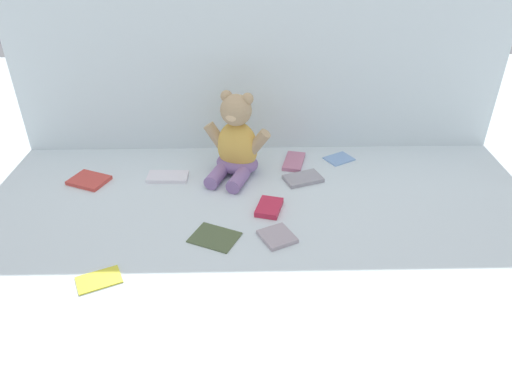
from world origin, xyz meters
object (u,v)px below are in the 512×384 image
at_px(book_case_6, 269,207).
at_px(book_case_7, 168,177).
at_px(book_case_0, 277,237).
at_px(book_case_4, 303,179).
at_px(book_case_2, 215,237).
at_px(book_case_8, 339,158).
at_px(book_case_5, 99,279).
at_px(book_case_3, 294,161).
at_px(book_case_1, 89,180).
at_px(teddy_bear, 236,144).

bearing_deg(book_case_6, book_case_7, 165.50).
height_order(book_case_0, book_case_4, book_case_4).
xyz_separation_m(book_case_2, book_case_8, (0.43, 0.46, 0.00)).
xyz_separation_m(book_case_6, book_case_7, (-0.33, 0.20, -0.00)).
height_order(book_case_0, book_case_7, book_case_7).
distance_m(book_case_4, book_case_5, 0.74).
relative_size(book_case_6, book_case_7, 0.74).
bearing_deg(book_case_3, book_case_8, -157.81).
height_order(book_case_0, book_case_1, same).
height_order(teddy_bear, book_case_5, teddy_bear).
relative_size(book_case_0, book_case_7, 0.68).
distance_m(book_case_0, book_case_4, 0.33).
xyz_separation_m(book_case_0, book_case_4, (0.11, 0.32, 0.00)).
bearing_deg(teddy_bear, book_case_7, -150.09).
relative_size(teddy_bear, book_case_4, 2.32).
height_order(book_case_2, book_case_4, book_case_4).
relative_size(book_case_7, book_case_8, 1.44).
bearing_deg(book_case_1, book_case_3, 123.39).
bearing_deg(book_case_5, book_case_2, 95.90).
bearing_deg(book_case_3, book_case_7, 26.85).
bearing_deg(book_case_5, book_case_7, 143.43).
relative_size(teddy_bear, book_case_6, 2.83).
bearing_deg(book_case_6, book_case_4, 70.81).
height_order(book_case_1, book_case_5, book_case_1).
bearing_deg(book_case_4, teddy_bear, 54.12).
height_order(book_case_0, book_case_2, book_case_0).
bearing_deg(book_case_4, book_case_2, 117.54).
bearing_deg(book_case_4, book_case_6, 124.59).
distance_m(teddy_bear, book_case_3, 0.23).
xyz_separation_m(book_case_0, book_case_1, (-0.61, 0.32, 0.00)).
xyz_separation_m(book_case_0, book_case_3, (0.09, 0.44, 0.00)).
bearing_deg(teddy_bear, book_case_3, 36.52).
distance_m(book_case_6, book_case_7, 0.39).
bearing_deg(teddy_bear, book_case_5, -101.84).
height_order(book_case_4, book_case_8, book_case_4).
xyz_separation_m(book_case_3, book_case_6, (-0.10, -0.30, 0.00)).
xyz_separation_m(book_case_1, book_case_4, (0.72, -0.01, 0.00)).
distance_m(book_case_1, book_case_3, 0.71).
bearing_deg(book_case_3, book_case_4, 113.11).
relative_size(book_case_3, book_case_5, 1.24).
relative_size(book_case_1, book_case_7, 0.88).
bearing_deg(book_case_2, book_case_5, -33.93).
xyz_separation_m(teddy_bear, book_case_0, (0.12, -0.38, -0.10)).
distance_m(teddy_bear, book_case_5, 0.64).
distance_m(book_case_2, book_case_7, 0.38).
bearing_deg(book_case_2, book_case_3, 174.18).
height_order(book_case_3, book_case_4, same).
height_order(book_case_5, book_case_8, book_case_8).
bearing_deg(book_case_5, book_case_6, 99.84).
height_order(teddy_bear, book_case_0, teddy_bear).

